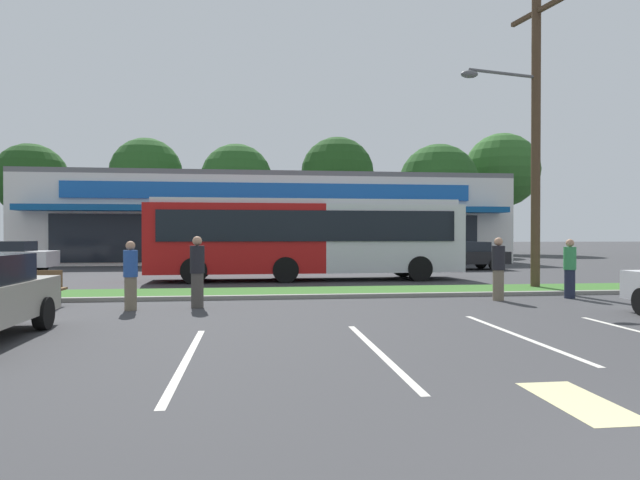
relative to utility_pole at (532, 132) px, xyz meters
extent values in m
cube|color=#386B28|center=(-5.13, -0.21, -5.21)|extent=(56.00, 2.20, 0.12)
cube|color=gray|center=(-5.13, -1.43, -5.21)|extent=(56.00, 0.24, 0.12)
cube|color=silver|center=(-10.22, -8.84, -5.27)|extent=(0.12, 4.80, 0.01)
cube|color=silver|center=(-7.25, -8.70, -5.27)|extent=(0.12, 4.80, 0.01)
cube|color=silver|center=(-4.38, -7.69, -5.27)|extent=(0.12, 4.80, 0.01)
cube|color=beige|center=(-5.61, -11.49, -5.27)|extent=(0.70, 1.60, 0.01)
cube|color=silver|center=(-8.02, 21.28, -2.56)|extent=(30.64, 10.78, 5.43)
cube|color=black|center=(-8.02, 15.85, -3.64)|extent=(25.74, 0.08, 2.83)
cube|color=#0F4C8C|center=(-8.02, 15.19, -1.91)|extent=(28.80, 1.40, 0.35)
cube|color=#1959AD|center=(-8.02, 15.81, -0.82)|extent=(24.51, 0.16, 0.98)
cube|color=slate|center=(-8.02, 21.28, 0.31)|extent=(30.64, 10.78, 0.30)
cylinder|color=#473323|center=(-27.71, 31.28, -3.19)|extent=(0.44, 0.44, 4.18)
sphere|color=#1E4719|center=(-27.71, 31.28, 1.17)|extent=(6.04, 6.04, 6.04)
cylinder|color=#473323|center=(-18.20, 30.60, -2.91)|extent=(0.44, 0.44, 4.72)
sphere|color=#23511E|center=(-18.20, 30.60, 1.71)|extent=(6.04, 6.04, 6.04)
cylinder|color=#473323|center=(-10.57, 28.21, -3.22)|extent=(0.44, 0.44, 4.11)
sphere|color=#23511E|center=(-10.57, 28.21, 1.05)|extent=(5.89, 5.89, 5.89)
cylinder|color=#473323|center=(-2.21, 27.93, -2.95)|extent=(0.44, 0.44, 4.65)
sphere|color=#1E4719|center=(-2.21, 27.93, 1.65)|extent=(6.06, 6.06, 6.06)
cylinder|color=#473323|center=(6.85, 28.82, -3.45)|extent=(0.44, 0.44, 3.65)
sphere|color=#23511E|center=(6.85, 28.82, 0.97)|extent=(6.91, 6.91, 6.91)
cylinder|color=#473323|center=(14.38, 32.40, -2.61)|extent=(0.44, 0.44, 5.33)
sphere|color=#2D6026|center=(14.38, 32.40, 2.68)|extent=(7.02, 7.02, 7.02)
cylinder|color=#4C3826|center=(0.14, 0.03, -0.35)|extent=(0.30, 0.30, 9.86)
cube|color=#4C3826|center=(0.14, 0.03, 3.98)|extent=(0.64, 2.38, 0.14)
cylinder|color=#59595B|center=(-1.13, -0.24, 1.82)|extent=(2.56, 0.64, 0.10)
ellipsoid|color=#59595B|center=(-2.40, -0.52, 1.67)|extent=(0.56, 0.32, 0.24)
cube|color=#B71414|center=(-9.87, 4.86, -3.57)|extent=(6.90, 2.63, 2.70)
cube|color=silver|center=(-3.63, 4.93, -3.57)|extent=(5.65, 2.61, 2.70)
cube|color=silver|center=(-7.06, 4.89, -2.12)|extent=(12.01, 2.43, 0.20)
cube|color=black|center=(-7.05, 3.58, -3.09)|extent=(11.49, 0.19, 1.19)
cube|color=black|center=(-0.79, 4.96, -3.25)|extent=(0.08, 2.17, 1.51)
cylinder|color=black|center=(-2.71, 6.11, -4.77)|extent=(1.00, 0.31, 1.00)
cylinder|color=black|center=(-2.68, 3.76, -4.77)|extent=(1.00, 0.31, 1.00)
cylinder|color=black|center=(-8.01, 6.05, -4.77)|extent=(1.00, 0.31, 1.00)
cylinder|color=black|center=(-7.99, 3.70, -4.77)|extent=(1.00, 0.31, 1.00)
cylinder|color=black|center=(-11.45, 6.01, -4.77)|extent=(1.00, 0.31, 1.00)
cylinder|color=black|center=(-11.42, 3.66, -4.77)|extent=(1.00, 0.31, 1.00)
cube|color=brown|center=(-14.88, -2.31, -4.82)|extent=(1.60, 0.45, 0.06)
cube|color=brown|center=(-14.88, -2.50, -4.54)|extent=(1.60, 0.06, 0.44)
cube|color=#333338|center=(-14.27, -2.31, -5.05)|extent=(0.08, 0.36, 0.45)
cube|color=#333338|center=(-15.49, -2.31, -5.05)|extent=(0.08, 0.36, 0.45)
cube|color=black|center=(1.70, 10.38, -4.64)|extent=(4.57, 1.85, 0.64)
cube|color=black|center=(1.93, 10.38, -4.06)|extent=(2.05, 1.63, 0.51)
cylinder|color=black|center=(0.28, 9.50, -4.95)|extent=(0.64, 0.22, 0.64)
cylinder|color=black|center=(0.28, 11.26, -4.95)|extent=(0.64, 0.22, 0.64)
cylinder|color=black|center=(3.12, 9.50, -4.95)|extent=(0.64, 0.22, 0.64)
cylinder|color=black|center=(3.12, 11.26, -4.95)|extent=(0.64, 0.22, 0.64)
cube|color=silver|center=(-20.91, 10.20, -4.58)|extent=(4.45, 1.86, 0.74)
cube|color=black|center=(-20.69, 10.20, -3.98)|extent=(2.00, 1.64, 0.47)
cylinder|color=black|center=(-19.53, 9.31, -4.95)|extent=(0.64, 0.22, 0.64)
cylinder|color=black|center=(-19.53, 11.08, -4.95)|extent=(0.64, 0.22, 0.64)
cylinder|color=black|center=(-13.30, -5.93, -4.95)|extent=(0.22, 0.64, 0.64)
cylinder|color=#1E2338|center=(-0.06, -2.30, -4.86)|extent=(0.30, 0.30, 0.84)
cylinder|color=#338C4C|center=(-0.06, -2.30, -4.11)|extent=(0.35, 0.35, 0.66)
sphere|color=tan|center=(-0.06, -2.30, -3.66)|extent=(0.23, 0.23, 0.23)
cylinder|color=#47423D|center=(-10.63, -3.05, -4.83)|extent=(0.31, 0.31, 0.88)
cylinder|color=black|center=(-10.63, -3.05, -4.05)|extent=(0.37, 0.37, 0.70)
sphere|color=tan|center=(-10.63, -3.05, -3.58)|extent=(0.24, 0.24, 0.24)
cylinder|color=#726651|center=(-2.36, -2.54, -4.84)|extent=(0.30, 0.30, 0.86)
cylinder|color=black|center=(-2.36, -2.54, -4.07)|extent=(0.36, 0.36, 0.68)
sphere|color=tan|center=(-2.36, -2.54, -3.61)|extent=(0.24, 0.24, 0.24)
cylinder|color=#726651|center=(-12.21, -3.32, -4.86)|extent=(0.29, 0.29, 0.82)
cylinder|color=#264C99|center=(-12.21, -3.32, -4.12)|extent=(0.34, 0.34, 0.65)
sphere|color=tan|center=(-12.21, -3.32, -3.69)|extent=(0.23, 0.23, 0.23)
camera|label=1|loc=(-9.23, -17.16, -3.40)|focal=30.64mm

